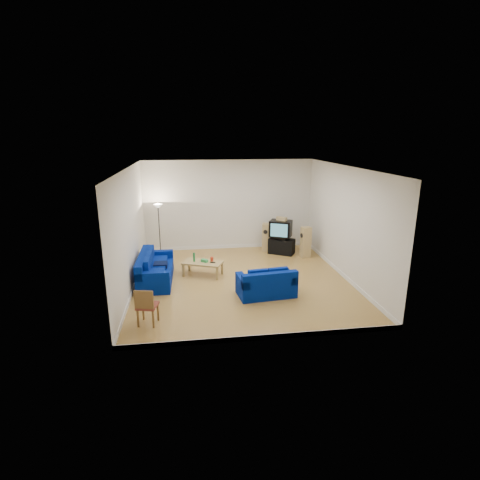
{
  "coord_description": "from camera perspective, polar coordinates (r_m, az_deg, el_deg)",
  "views": [
    {
      "loc": [
        -1.45,
        -9.9,
        4.04
      ],
      "look_at": [
        0.0,
        0.4,
        1.1
      ],
      "focal_mm": 28.0,
      "sensor_mm": 36.0,
      "label": 1
    }
  ],
  "objects": [
    {
      "name": "tv_stand",
      "position": [
        13.19,
        6.35,
        -0.95
      ],
      "size": [
        0.99,
        0.86,
        0.53
      ],
      "primitive_type": "cube",
      "rotation": [
        0.0,
        0.0,
        -0.55
      ],
      "color": "black",
      "rests_on": "ground"
    },
    {
      "name": "tissue_box",
      "position": [
        11.08,
        -5.43,
        -3.15
      ],
      "size": [
        0.22,
        0.22,
        0.08
      ],
      "primitive_type": "cube",
      "rotation": [
        0.0,
        0.0,
        -0.77
      ],
      "color": "green",
      "rests_on": "coffee_table"
    },
    {
      "name": "sofa_loveseat",
      "position": [
        9.75,
        4.08,
        -6.97
      ],
      "size": [
        1.53,
        0.96,
        0.73
      ],
      "rotation": [
        0.0,
        0.0,
        0.11
      ],
      "color": "#00115B",
      "rests_on": "ground"
    },
    {
      "name": "bottle",
      "position": [
        11.12,
        -7.01,
        -2.62
      ],
      "size": [
        0.09,
        0.09,
        0.27
      ],
      "primitive_type": "cylinder",
      "rotation": [
        0.0,
        0.0,
        -0.69
      ],
      "color": "#197233",
      "rests_on": "coffee_table"
    },
    {
      "name": "room",
      "position": [
        10.31,
        0.31,
        1.77
      ],
      "size": [
        6.01,
        6.51,
        3.21
      ],
      "color": "olive",
      "rests_on": "ground"
    },
    {
      "name": "coffee_table",
      "position": [
        11.12,
        -5.71,
        -3.6
      ],
      "size": [
        1.28,
        0.97,
        0.42
      ],
      "rotation": [
        0.0,
        0.0,
        -0.4
      ],
      "color": "tan",
      "rests_on": "ground"
    },
    {
      "name": "floor_lamp",
      "position": [
        12.89,
        -12.33,
        3.99
      ],
      "size": [
        0.31,
        0.31,
        1.8
      ],
      "color": "black",
      "rests_on": "ground"
    },
    {
      "name": "centre_speaker",
      "position": [
        12.97,
        6.36,
        3.24
      ],
      "size": [
        0.37,
        0.34,
        0.13
      ],
      "primitive_type": "cube",
      "rotation": [
        0.0,
        0.0,
        -0.7
      ],
      "color": "tan",
      "rests_on": "television"
    },
    {
      "name": "sofa_three_seat",
      "position": [
        10.92,
        -12.99,
        -4.68
      ],
      "size": [
        0.92,
        2.08,
        0.8
      ],
      "rotation": [
        0.0,
        0.0,
        -1.58
      ],
      "color": "#00115B",
      "rests_on": "ground"
    },
    {
      "name": "television",
      "position": [
        13.02,
        6.21,
        1.74
      ],
      "size": [
        0.89,
        0.8,
        0.56
      ],
      "rotation": [
        0.0,
        0.0,
        -0.45
      ],
      "color": "black",
      "rests_on": "av_receiver"
    },
    {
      "name": "speaker_right",
      "position": [
        12.83,
        9.97,
        -0.33
      ],
      "size": [
        0.36,
        0.29,
        1.06
      ],
      "rotation": [
        0.0,
        0.0,
        -1.41
      ],
      "color": "tan",
      "rests_on": "ground"
    },
    {
      "name": "av_receiver",
      "position": [
        13.07,
        6.51,
        0.3
      ],
      "size": [
        0.51,
        0.51,
        0.09
      ],
      "primitive_type": "cube",
      "rotation": [
        0.0,
        0.0,
        -0.84
      ],
      "color": "black",
      "rests_on": "tv_stand"
    },
    {
      "name": "dining_chair",
      "position": [
        8.46,
        -14.09,
        -9.57
      ],
      "size": [
        0.5,
        0.5,
        0.87
      ],
      "rotation": [
        0.0,
        0.0,
        -0.23
      ],
      "color": "brown",
      "rests_on": "ground"
    },
    {
      "name": "red_canister",
      "position": [
        11.13,
        -4.32,
        -2.92
      ],
      "size": [
        0.13,
        0.13,
        0.13
      ],
      "primitive_type": "cylinder",
      "rotation": [
        0.0,
        0.0,
        -0.71
      ],
      "color": "red",
      "rests_on": "coffee_table"
    },
    {
      "name": "speaker_left",
      "position": [
        13.36,
        3.93,
        0.41
      ],
      "size": [
        0.31,
        0.36,
        1.01
      ],
      "rotation": [
        0.0,
        0.0,
        -0.3
      ],
      "color": "tan",
      "rests_on": "ground"
    },
    {
      "name": "remote",
      "position": [
        11.01,
        -4.19,
        -3.42
      ],
      "size": [
        0.17,
        0.09,
        0.02
      ],
      "primitive_type": "cube",
      "rotation": [
        0.0,
        0.0,
        -0.29
      ],
      "color": "black",
      "rests_on": "coffee_table"
    }
  ]
}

